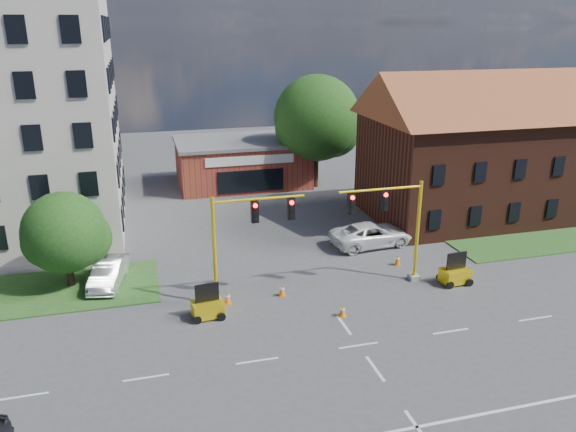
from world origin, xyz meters
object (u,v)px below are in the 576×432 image
at_px(signal_mast_west, 244,235).
at_px(pickup_white, 372,234).
at_px(signal_mast_east, 393,221).
at_px(trailer_east, 455,274).
at_px(trailer_west, 208,307).

bearing_deg(signal_mast_west, pickup_white, 30.15).
relative_size(signal_mast_east, trailer_east, 3.28).
relative_size(signal_mast_west, trailer_east, 3.28).
height_order(signal_mast_west, pickup_white, signal_mast_west).
bearing_deg(pickup_white, trailer_west, 114.97).
height_order(trailer_west, trailer_east, trailer_east).
bearing_deg(pickup_white, signal_mast_west, 115.02).
relative_size(signal_mast_west, pickup_white, 1.07).
bearing_deg(signal_mast_west, signal_mast_east, 0.00).
bearing_deg(signal_mast_east, pickup_white, 77.04).
height_order(signal_mast_west, trailer_east, signal_mast_west).
height_order(trailer_west, pickup_white, trailer_west).
xyz_separation_m(trailer_west, pickup_white, (12.36, 7.16, 0.23)).
xyz_separation_m(signal_mast_west, trailer_east, (12.47, -1.09, -3.33)).
bearing_deg(trailer_west, trailer_east, -4.94).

